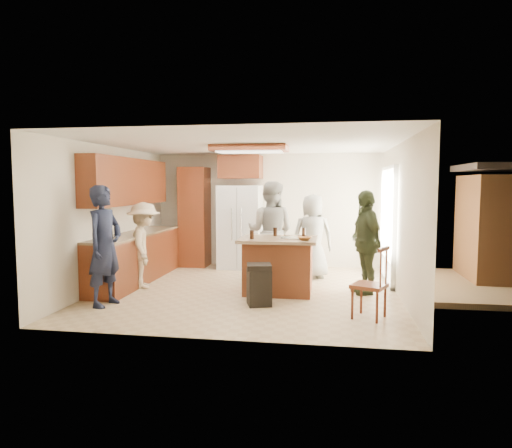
% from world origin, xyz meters
% --- Properties ---
extents(room_shell, '(8.00, 5.20, 5.00)m').
position_xyz_m(room_shell, '(4.37, 1.64, 0.87)').
color(room_shell, tan).
rests_on(room_shell, ground).
extents(person_front_left, '(0.60, 0.74, 1.82)m').
position_xyz_m(person_front_left, '(-1.95, -1.27, 0.91)').
color(person_front_left, '#191D32').
rests_on(person_front_left, ground).
extents(person_behind_left, '(0.99, 0.70, 1.88)m').
position_xyz_m(person_behind_left, '(0.28, 0.85, 0.94)').
color(person_behind_left, gray).
rests_on(person_behind_left, ground).
extents(person_behind_right, '(0.90, 0.70, 1.64)m').
position_xyz_m(person_behind_right, '(1.05, 1.25, 0.82)').
color(person_behind_right, gray).
rests_on(person_behind_right, ground).
extents(person_side_right, '(0.81, 1.13, 1.73)m').
position_xyz_m(person_side_right, '(1.97, 0.15, 0.87)').
color(person_side_right, '#2E3720').
rests_on(person_side_right, ground).
extents(person_counter, '(0.77, 1.08, 1.51)m').
position_xyz_m(person_counter, '(-1.85, -0.05, 0.76)').
color(person_counter, tan).
rests_on(person_counter, ground).
extents(left_cabinetry, '(0.64, 3.00, 2.30)m').
position_xyz_m(left_cabinetry, '(-2.24, 0.40, 0.96)').
color(left_cabinetry, maroon).
rests_on(left_cabinetry, ground).
extents(back_wall_units, '(1.80, 0.60, 2.45)m').
position_xyz_m(back_wall_units, '(-1.33, 2.20, 1.38)').
color(back_wall_units, maroon).
rests_on(back_wall_units, ground).
extents(refrigerator, '(0.90, 0.76, 1.80)m').
position_xyz_m(refrigerator, '(-0.55, 2.12, 0.90)').
color(refrigerator, white).
rests_on(refrigerator, ground).
extents(kitchen_island, '(1.28, 1.03, 0.93)m').
position_xyz_m(kitchen_island, '(0.53, -0.04, 0.47)').
color(kitchen_island, '#AD522C').
rests_on(kitchen_island, ground).
extents(island_items, '(1.03, 0.72, 0.15)m').
position_xyz_m(island_items, '(0.76, -0.11, 0.97)').
color(island_items, silver).
rests_on(island_items, kitchen_island).
extents(trash_bin, '(0.43, 0.43, 0.63)m').
position_xyz_m(trash_bin, '(0.33, -0.90, 0.32)').
color(trash_bin, black).
rests_on(trash_bin, ground).
extents(spindle_chair, '(0.55, 0.55, 0.99)m').
position_xyz_m(spindle_chair, '(1.93, -1.34, 0.45)').
color(spindle_chair, maroon).
rests_on(spindle_chair, ground).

